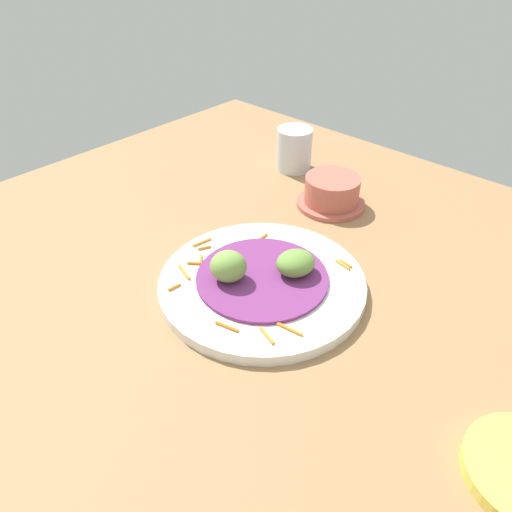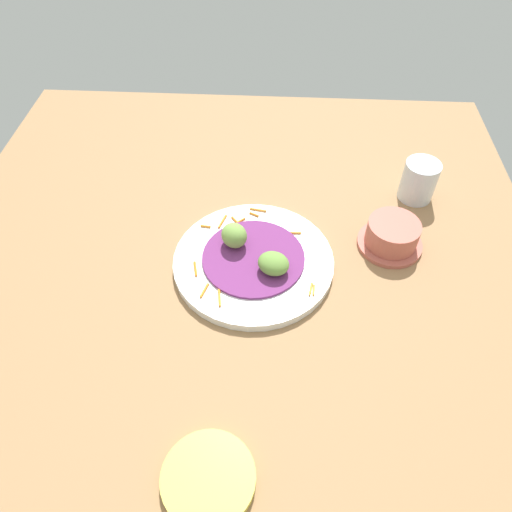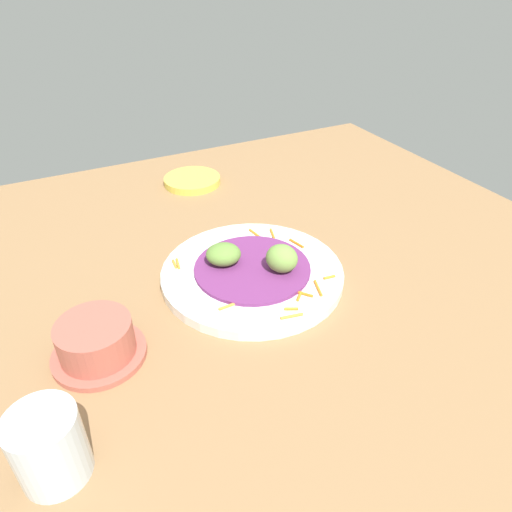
% 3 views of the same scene
% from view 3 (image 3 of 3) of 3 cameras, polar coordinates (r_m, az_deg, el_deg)
% --- Properties ---
extents(table_surface, '(1.10, 1.10, 0.02)m').
position_cam_3_polar(table_surface, '(0.73, 2.16, -3.33)').
color(table_surface, '#936D47').
rests_on(table_surface, ground).
extents(main_plate, '(0.28, 0.28, 0.02)m').
position_cam_3_polar(main_plate, '(0.72, -0.45, -2.16)').
color(main_plate, white).
rests_on(main_plate, table_surface).
extents(cabbage_bed, '(0.18, 0.18, 0.01)m').
position_cam_3_polar(cabbage_bed, '(0.71, -0.46, -1.47)').
color(cabbage_bed, '#702D6B').
rests_on(cabbage_bed, main_plate).
extents(carrot_garnish, '(0.23, 0.21, 0.00)m').
position_cam_3_polar(carrot_garnish, '(0.70, 1.63, -2.04)').
color(carrot_garnish, orange).
rests_on(carrot_garnish, main_plate).
extents(guac_scoop_left, '(0.06, 0.06, 0.04)m').
position_cam_3_polar(guac_scoop_left, '(0.69, 3.18, -0.29)').
color(guac_scoop_left, '#759E47').
rests_on(guac_scoop_left, cabbage_bed).
extents(guac_scoop_center, '(0.06, 0.07, 0.03)m').
position_cam_3_polar(guac_scoop_center, '(0.71, -4.01, 0.21)').
color(guac_scoop_center, olive).
rests_on(guac_scoop_center, cabbage_bed).
extents(side_plate_small, '(0.12, 0.12, 0.01)m').
position_cam_3_polar(side_plate_small, '(1.02, -7.84, 9.18)').
color(side_plate_small, '#E0CC4C').
rests_on(side_plate_small, table_surface).
extents(terracotta_bowl, '(0.12, 0.12, 0.05)m').
position_cam_3_polar(terracotta_bowl, '(0.61, -18.99, -9.93)').
color(terracotta_bowl, '#B75B4C').
rests_on(terracotta_bowl, table_surface).
extents(water_glass, '(0.07, 0.07, 0.08)m').
position_cam_3_polar(water_glass, '(0.51, -24.07, -20.57)').
color(water_glass, silver).
rests_on(water_glass, table_surface).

